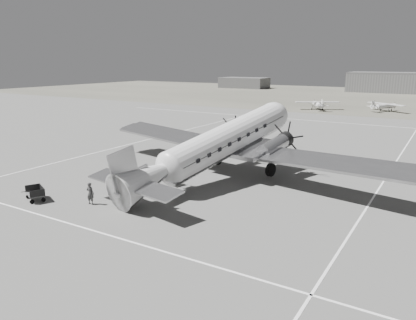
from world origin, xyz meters
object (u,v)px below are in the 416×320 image
at_px(baggage_cart_near, 133,187).
at_px(light_plane_left, 318,105).
at_px(ground_crew, 90,193).
at_px(baggage_cart_far, 35,194).
at_px(shed_secondary, 244,83).
at_px(hangar_main, 416,83).
at_px(ramp_agent, 140,179).
at_px(dc3_airliner, 220,146).
at_px(light_plane_right, 385,107).
at_px(passenger, 154,177).

bearing_deg(baggage_cart_near, light_plane_left, 81.29).
bearing_deg(ground_crew, baggage_cart_far, 10.42).
xyz_separation_m(shed_secondary, ground_crew, (49.56, -125.67, -1.17)).
bearing_deg(shed_secondary, baggage_cart_near, -67.57).
bearing_deg(shed_secondary, hangar_main, 4.76).
height_order(light_plane_left, baggage_cart_far, light_plane_left).
distance_m(shed_secondary, baggage_cart_near, 131.92).
bearing_deg(ramp_agent, light_plane_left, 25.94).
height_order(dc3_airliner, ground_crew, dc3_airliner).
height_order(hangar_main, ground_crew, hangar_main).
bearing_deg(shed_secondary, baggage_cart_far, -70.38).
height_order(baggage_cart_far, ground_crew, ground_crew).
distance_m(shed_secondary, ramp_agent, 131.28).
bearing_deg(hangar_main, light_plane_right, -90.85).
xyz_separation_m(baggage_cart_far, passenger, (5.39, 7.39, 0.26)).
height_order(hangar_main, passenger, hangar_main).
relative_size(hangar_main, dc3_airliner, 1.31).
bearing_deg(shed_secondary, ramp_agent, -67.38).
xyz_separation_m(dc3_airliner, baggage_cart_near, (-4.17, -6.64, -2.64)).
height_order(light_plane_right, baggage_cart_far, light_plane_right).
bearing_deg(ground_crew, dc3_airliner, -125.05).
bearing_deg(hangar_main, dc3_airliner, -92.62).
relative_size(shed_secondary, ramp_agent, 9.52).
distance_m(baggage_cart_far, passenger, 9.15).
distance_m(hangar_main, baggage_cart_far, 133.04).
relative_size(shed_secondary, passenger, 11.61).
xyz_separation_m(shed_secondary, passenger, (50.74, -119.82, -1.22)).
bearing_deg(ramp_agent, light_plane_right, 14.85).
bearing_deg(dc3_airliner, light_plane_left, 108.82).
relative_size(light_plane_right, baggage_cart_far, 4.96).
bearing_deg(ramp_agent, hangar_main, 17.86).
distance_m(hangar_main, light_plane_right, 58.96).
xyz_separation_m(baggage_cart_near, ground_crew, (-0.78, -3.75, 0.41)).
distance_m(shed_secondary, light_plane_right, 80.01).
height_order(light_plane_left, ramp_agent, light_plane_left).
bearing_deg(baggage_cart_far, baggage_cart_near, 71.39).
relative_size(hangar_main, ramp_agent, 22.20).
bearing_deg(dc3_airliner, light_plane_right, 96.37).
distance_m(shed_secondary, dc3_airliner, 127.52).
height_order(hangar_main, ramp_agent, hangar_main).
bearing_deg(light_plane_right, ramp_agent, -64.42).
bearing_deg(ground_crew, baggage_cart_near, -111.34).
bearing_deg(hangar_main, passenger, -94.24).
xyz_separation_m(hangar_main, baggage_cart_far, (-14.65, -132.20, -2.79)).
distance_m(light_plane_left, passenger, 61.72).
bearing_deg(passenger, hangar_main, -25.08).
xyz_separation_m(baggage_cart_near, passenger, (0.40, 2.11, 0.36)).
height_order(light_plane_left, light_plane_right, light_plane_left).
bearing_deg(light_plane_right, passenger, -64.35).
bearing_deg(hangar_main, shed_secondary, -175.24).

